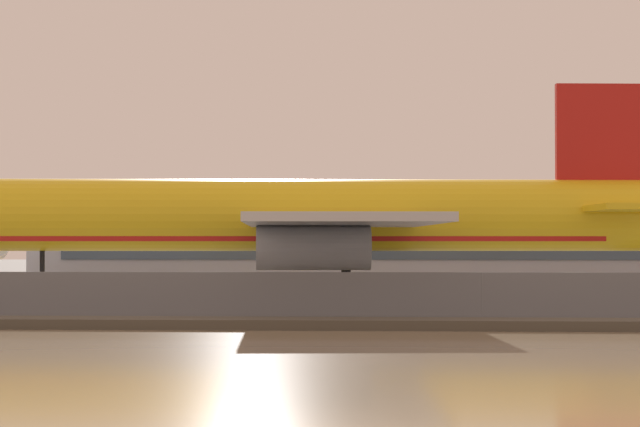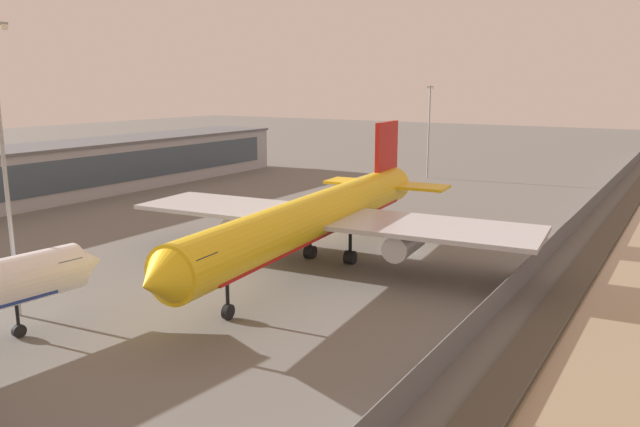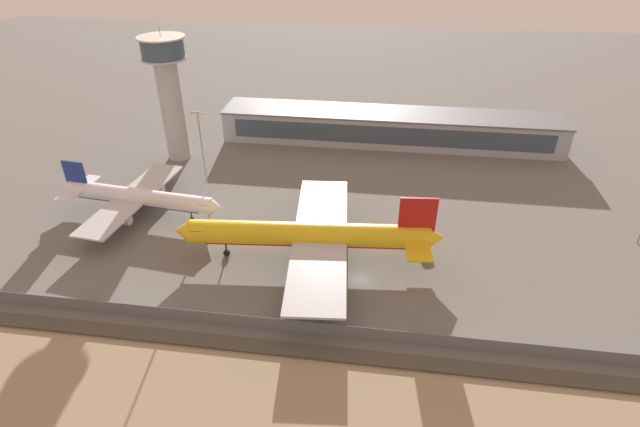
# 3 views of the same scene
# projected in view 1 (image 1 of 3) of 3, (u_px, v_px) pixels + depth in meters

# --- Properties ---
(ground_plane) EXTENTS (500.00, 500.00, 0.00)m
(ground_plane) POSITION_uv_depth(u_px,v_px,m) (465.00, 308.00, 80.48)
(ground_plane) COLOR #66635E
(shoreline_seawall) EXTENTS (320.00, 3.00, 0.50)m
(shoreline_seawall) POSITION_uv_depth(u_px,v_px,m) (489.00, 324.00, 60.03)
(shoreline_seawall) COLOR #474238
(shoreline_seawall) RESTS_ON ground
(perimeter_fence) EXTENTS (280.00, 0.10, 2.65)m
(perimeter_fence) POSITION_uv_depth(u_px,v_px,m) (482.00, 298.00, 64.55)
(perimeter_fence) COLOR slate
(perimeter_fence) RESTS_ON ground
(cargo_jet_yellow) EXTENTS (56.52, 49.09, 15.54)m
(cargo_jet_yellow) POSITION_uv_depth(u_px,v_px,m) (308.00, 218.00, 87.14)
(cargo_jet_yellow) COLOR yellow
(cargo_jet_yellow) RESTS_ON ground
(baggage_tug) EXTENTS (3.28, 3.48, 1.80)m
(baggage_tug) POSITION_uv_depth(u_px,v_px,m) (640.00, 290.00, 90.24)
(baggage_tug) COLOR yellow
(baggage_tug) RESTS_ON ground
(terminal_building) EXTENTS (105.03, 15.24, 9.80)m
(terminal_building) POSITION_uv_depth(u_px,v_px,m) (469.00, 238.00, 150.37)
(terminal_building) COLOR #9EA3AD
(terminal_building) RESTS_ON ground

